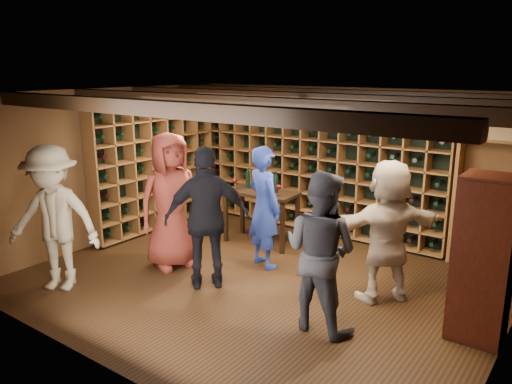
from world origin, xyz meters
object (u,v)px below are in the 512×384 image
Objects in this scene: man_blue_shirt at (264,207)px; guest_khaki at (54,219)px; guest_red_floral at (171,201)px; man_grey_suit at (320,251)px; tasting_table at (261,197)px; guest_beige at (387,231)px; display_cabinet at (483,262)px; guest_woman_black at (207,218)px.

guest_khaki is at bearing 71.57° from man_blue_shirt.
guest_red_floral is 1.56m from guest_khaki.
man_grey_suit is 2.80m from tasting_table.
guest_red_floral is 1.63× the size of tasting_table.
guest_khaki is 4.19m from guest_beige.
display_cabinet is 0.99× the size of man_blue_shirt.
man_blue_shirt is 0.99× the size of guest_beige.
display_cabinet is 1.19m from guest_beige.
guest_beige reaches higher than display_cabinet.
tasting_table is (-0.40, 1.76, -0.16)m from guest_woman_black.
guest_red_floral reaches higher than guest_khaki.
man_grey_suit reaches higher than man_blue_shirt.
man_grey_suit is at bearing 24.22° from guest_beige.
display_cabinet is 0.94× the size of guest_woman_black.
man_blue_shirt is at bearing -33.33° from man_grey_suit.
man_blue_shirt is 0.90× the size of guest_red_floral.
guest_woman_black is 1.05× the size of guest_beige.
guest_woman_black is 1.82m from tasting_table.
guest_beige is (0.32, 1.09, -0.00)m from man_grey_suit.
man_blue_shirt is 1.86m from man_grey_suit.
man_grey_suit is at bearing -78.19° from guest_red_floral.
guest_khaki is (-1.55, -1.19, 0.01)m from guest_woman_black.
tasting_table is at bearing -66.77° from guest_beige.
display_cabinet is 0.90× the size of guest_red_floral.
guest_red_floral is (-1.07, -0.78, 0.09)m from man_blue_shirt.
guest_khaki is at bearing -158.10° from display_cabinet.
display_cabinet is 0.98× the size of man_grey_suit.
man_blue_shirt is at bearing -35.18° from guest_red_floral.
guest_woman_black reaches higher than display_cabinet.
guest_red_floral is (-2.58, 0.31, 0.09)m from man_grey_suit.
man_grey_suit is 1.13m from guest_beige.
man_blue_shirt is at bearing -49.42° from guest_beige.
display_cabinet is 5.09m from guest_khaki.
guest_red_floral is at bearing -110.83° from tasting_table.
man_blue_shirt is (-2.98, 0.29, 0.03)m from display_cabinet.
guest_red_floral is 1.03× the size of guest_khaki.
guest_red_floral reaches higher than guest_woman_black.
guest_beige is at bearing 3.87° from guest_khaki.
guest_woman_black is (0.88, -0.22, -0.04)m from guest_red_floral.
tasting_table is at bearing 1.40° from guest_red_floral.
guest_red_floral is at bearing -173.12° from display_cabinet.
man_blue_shirt is at bearing 23.91° from guest_khaki.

